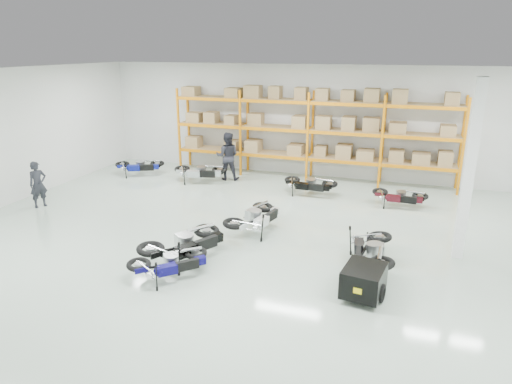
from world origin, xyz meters
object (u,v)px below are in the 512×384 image
(moto_back_d, at_px, (400,193))
(moto_black_far_left, at_px, (185,238))
(moto_silver_left, at_px, (256,213))
(person_back, at_px, (227,156))
(moto_back_a, at_px, (139,163))
(moto_back_c, at_px, (309,181))
(person_left, at_px, (38,184))
(moto_blue_centre, at_px, (170,258))
(moto_back_b, at_px, (200,168))
(moto_touring_right, at_px, (371,245))
(trailer, at_px, (364,280))

(moto_back_d, bearing_deg, moto_black_far_left, 142.88)
(moto_silver_left, height_order, person_back, person_back)
(moto_back_a, xyz_separation_m, moto_back_c, (7.28, -0.30, -0.01))
(person_left, bearing_deg, moto_back_d, -45.47)
(moto_back_a, distance_m, person_left, 4.59)
(moto_silver_left, xyz_separation_m, moto_back_d, (3.85, 3.61, -0.10))
(moto_blue_centre, bearing_deg, moto_back_a, -9.25)
(moto_back_b, relative_size, person_back, 0.95)
(moto_back_a, relative_size, person_back, 0.90)
(moto_blue_centre, distance_m, moto_touring_right, 4.82)
(moto_blue_centre, bearing_deg, moto_back_c, -59.10)
(moto_touring_right, height_order, person_left, person_left)
(moto_back_a, bearing_deg, moto_blue_centre, -167.49)
(moto_back_d, height_order, person_back, person_back)
(moto_silver_left, distance_m, moto_black_far_left, 2.58)
(moto_back_b, bearing_deg, moto_silver_left, -151.49)
(moto_touring_right, height_order, moto_back_c, moto_touring_right)
(moto_touring_right, xyz_separation_m, moto_back_b, (-7.10, 5.27, 0.00))
(moto_silver_left, height_order, moto_black_far_left, moto_black_far_left)
(moto_silver_left, relative_size, person_back, 0.98)
(moto_touring_right, height_order, moto_back_a, moto_touring_right)
(trailer, relative_size, moto_back_d, 1.11)
(moto_back_c, height_order, person_left, person_left)
(moto_back_d, relative_size, person_back, 0.81)
(moto_touring_right, relative_size, moto_back_a, 1.06)
(person_left, bearing_deg, trailer, -76.96)
(moto_back_b, bearing_deg, moto_back_a, 74.29)
(moto_silver_left, bearing_deg, person_back, -47.08)
(moto_back_a, distance_m, moto_back_d, 10.45)
(moto_touring_right, bearing_deg, trailer, -95.45)
(person_left, bearing_deg, moto_back_c, -37.38)
(moto_back_a, bearing_deg, trailer, -149.31)
(moto_back_a, relative_size, moto_back_d, 1.10)
(moto_silver_left, xyz_separation_m, moto_black_far_left, (-1.05, -2.36, 0.04))
(moto_blue_centre, bearing_deg, person_back, -32.99)
(moto_back_d, bearing_deg, moto_back_a, 88.88)
(moto_silver_left, bearing_deg, moto_black_far_left, 78.42)
(moto_back_a, xyz_separation_m, person_back, (3.73, 0.62, 0.43))
(person_left, bearing_deg, moto_silver_left, -62.29)
(moto_back_a, height_order, person_back, person_back)
(moto_back_a, bearing_deg, moto_touring_right, -142.66)
(moto_back_c, bearing_deg, moto_blue_centre, 171.20)
(moto_blue_centre, height_order, moto_touring_right, moto_touring_right)
(moto_blue_centre, relative_size, moto_back_c, 0.96)
(moto_back_c, distance_m, person_back, 3.70)
(moto_blue_centre, bearing_deg, moto_black_far_left, -41.08)
(moto_blue_centre, xyz_separation_m, moto_back_a, (-5.61, 7.51, 0.03))
(moto_silver_left, height_order, moto_back_c, moto_silver_left)
(moto_blue_centre, xyz_separation_m, moto_black_far_left, (-0.08, 0.91, 0.11))
(moto_touring_right, relative_size, moto_back_b, 1.00)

